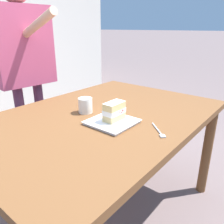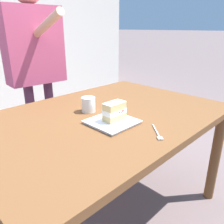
{
  "view_description": "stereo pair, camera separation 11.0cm",
  "coord_description": "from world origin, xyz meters",
  "px_view_note": "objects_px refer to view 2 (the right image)",
  "views": [
    {
      "loc": [
        -0.94,
        -0.85,
        1.25
      ],
      "look_at": [
        -0.07,
        -0.14,
        0.83
      ],
      "focal_mm": 36.29,
      "sensor_mm": 36.0,
      "label": 1
    },
    {
      "loc": [
        -0.87,
        -0.93,
        1.25
      ],
      "look_at": [
        -0.07,
        -0.14,
        0.83
      ],
      "focal_mm": 36.29,
      "sensor_mm": 36.0,
      "label": 2
    }
  ],
  "objects_px": {
    "patio_table": "(104,128)",
    "diner_person": "(34,49)",
    "coffee_cup": "(88,104)",
    "dessert_plate": "(112,122)",
    "cake_slice": "(114,111)",
    "dessert_fork": "(157,133)"
  },
  "relations": [
    {
      "from": "coffee_cup",
      "to": "dessert_plate",
      "type": "bearing_deg",
      "value": -96.78
    },
    {
      "from": "dessert_plate",
      "to": "coffee_cup",
      "type": "xyz_separation_m",
      "value": [
        0.03,
        0.23,
        0.04
      ]
    },
    {
      "from": "dessert_fork",
      "to": "diner_person",
      "type": "bearing_deg",
      "value": 90.22
    },
    {
      "from": "dessert_plate",
      "to": "diner_person",
      "type": "xyz_separation_m",
      "value": [
        0.06,
        0.93,
        0.32
      ]
    },
    {
      "from": "coffee_cup",
      "to": "diner_person",
      "type": "relative_size",
      "value": 0.06
    },
    {
      "from": "patio_table",
      "to": "diner_person",
      "type": "bearing_deg",
      "value": 90.09
    },
    {
      "from": "diner_person",
      "to": "cake_slice",
      "type": "bearing_deg",
      "value": -92.9
    },
    {
      "from": "patio_table",
      "to": "cake_slice",
      "type": "height_order",
      "value": "cake_slice"
    },
    {
      "from": "coffee_cup",
      "to": "dessert_fork",
      "type": "bearing_deg",
      "value": -85.1
    },
    {
      "from": "coffee_cup",
      "to": "diner_person",
      "type": "distance_m",
      "value": 0.75
    },
    {
      "from": "patio_table",
      "to": "dessert_fork",
      "type": "distance_m",
      "value": 0.39
    },
    {
      "from": "dessert_plate",
      "to": "dessert_fork",
      "type": "distance_m",
      "value": 0.26
    },
    {
      "from": "dessert_plate",
      "to": "coffee_cup",
      "type": "bearing_deg",
      "value": 83.22
    },
    {
      "from": "patio_table",
      "to": "cake_slice",
      "type": "distance_m",
      "value": 0.21
    },
    {
      "from": "patio_table",
      "to": "cake_slice",
      "type": "relative_size",
      "value": 12.0
    },
    {
      "from": "cake_slice",
      "to": "dessert_fork",
      "type": "relative_size",
      "value": 0.91
    },
    {
      "from": "cake_slice",
      "to": "dessert_fork",
      "type": "xyz_separation_m",
      "value": [
        0.05,
        -0.24,
        -0.06
      ]
    },
    {
      "from": "dessert_fork",
      "to": "patio_table",
      "type": "bearing_deg",
      "value": 90.49
    },
    {
      "from": "coffee_cup",
      "to": "patio_table",
      "type": "bearing_deg",
      "value": -68.71
    },
    {
      "from": "patio_table",
      "to": "dessert_fork",
      "type": "height_order",
      "value": "dessert_fork"
    },
    {
      "from": "dessert_fork",
      "to": "coffee_cup",
      "type": "height_order",
      "value": "coffee_cup"
    },
    {
      "from": "cake_slice",
      "to": "diner_person",
      "type": "relative_size",
      "value": 0.08
    }
  ]
}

